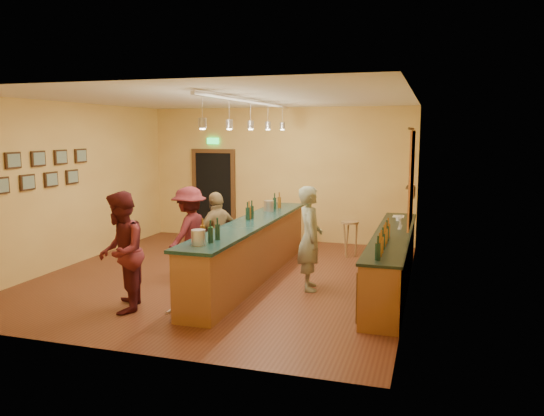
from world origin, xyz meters
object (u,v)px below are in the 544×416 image
(customer_b, at_px, (218,236))
(customer_c, at_px, (190,233))
(customer_a, at_px, (121,252))
(bartender, at_px, (310,238))
(tasting_bar, at_px, (251,246))
(back_counter, at_px, (392,260))
(bar_stool, at_px, (350,228))

(customer_b, height_order, customer_c, customer_c)
(customer_a, bearing_deg, bartender, 103.94)
(customer_b, bearing_deg, bartender, 111.47)
(tasting_bar, height_order, customer_b, customer_b)
(back_counter, relative_size, customer_a, 2.56)
(tasting_bar, xyz_separation_m, customer_c, (-1.06, -0.30, 0.23))
(bar_stool, bearing_deg, customer_a, -121.29)
(bar_stool, bearing_deg, back_counter, -62.95)
(customer_a, relative_size, customer_c, 1.07)
(bar_stool, bearing_deg, customer_b, -129.04)
(tasting_bar, distance_m, bar_stool, 2.63)
(bartender, bearing_deg, customer_b, 70.38)
(customer_a, bearing_deg, back_counter, 98.42)
(bar_stool, bearing_deg, tasting_bar, -122.98)
(bartender, distance_m, customer_c, 2.21)
(customer_c, height_order, bar_stool, customer_c)
(customer_a, height_order, customer_b, customer_a)
(customer_b, xyz_separation_m, customer_c, (-0.51, -0.07, 0.04))
(customer_c, bearing_deg, customer_a, 4.56)
(bartender, xyz_separation_m, customer_c, (-2.21, 0.01, -0.04))
(back_counter, distance_m, customer_b, 3.05)
(bartender, distance_m, customer_b, 1.70)
(back_counter, height_order, customer_c, customer_c)
(customer_b, xyz_separation_m, bar_stool, (1.98, 2.44, -0.18))
(bartender, relative_size, customer_b, 1.10)
(customer_a, bearing_deg, customer_c, 150.19)
(bar_stool, bearing_deg, bartender, -96.34)
(back_counter, xyz_separation_m, customer_c, (-3.52, -0.48, 0.35))
(customer_a, distance_m, bar_stool, 5.16)
(customer_a, bearing_deg, tasting_bar, 126.18)
(bartender, height_order, bar_stool, bartender)
(tasting_bar, xyz_separation_m, customer_b, (-0.55, -0.24, 0.19))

